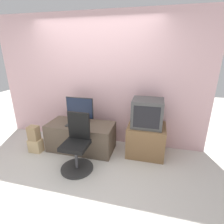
{
  "coord_description": "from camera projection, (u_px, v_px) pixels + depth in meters",
  "views": [
    {
      "loc": [
        1.18,
        -2.06,
        1.92
      ],
      "look_at": [
        0.4,
        0.96,
        0.8
      ],
      "focal_mm": 28.0,
      "sensor_mm": 36.0,
      "label": 1
    }
  ],
  "objects": [
    {
      "name": "ground_plane",
      "position": [
        73.0,
        177.0,
        2.8
      ],
      "size": [
        12.0,
        12.0,
        0.0
      ],
      "primitive_type": "plane",
      "color": "beige"
    },
    {
      "name": "wall_back",
      "position": [
        97.0,
        82.0,
        3.57
      ],
      "size": [
        4.4,
        0.05,
        2.6
      ],
      "color": "beige",
      "rests_on": "ground_plane"
    },
    {
      "name": "desk",
      "position": [
        81.0,
        137.0,
        3.5
      ],
      "size": [
        1.3,
        0.6,
        0.55
      ],
      "color": "brown",
      "rests_on": "ground_plane"
    },
    {
      "name": "side_stand",
      "position": [
        146.0,
        140.0,
        3.34
      ],
      "size": [
        0.69,
        0.6,
        0.59
      ],
      "color": "olive",
      "rests_on": "ground_plane"
    },
    {
      "name": "main_monitor",
      "position": [
        80.0,
        110.0,
        3.46
      ],
      "size": [
        0.56,
        0.19,
        0.49
      ],
      "color": "#2D2D2D",
      "rests_on": "desk"
    },
    {
      "name": "keyboard",
      "position": [
        75.0,
        126.0,
        3.31
      ],
      "size": [
        0.37,
        0.13,
        0.01
      ],
      "color": "#2D2D2D",
      "rests_on": "desk"
    },
    {
      "name": "mouse",
      "position": [
        87.0,
        127.0,
        3.24
      ],
      "size": [
        0.05,
        0.03,
        0.03
      ],
      "color": "#4C4C51",
      "rests_on": "desk"
    },
    {
      "name": "crt_tv",
      "position": [
        147.0,
        113.0,
        3.14
      ],
      "size": [
        0.54,
        0.46,
        0.5
      ],
      "color": "#474747",
      "rests_on": "side_stand"
    },
    {
      "name": "office_chair",
      "position": [
        77.0,
        147.0,
        2.89
      ],
      "size": [
        0.55,
        0.55,
        0.96
      ],
      "color": "#333333",
      "rests_on": "ground_plane"
    },
    {
      "name": "cardboard_box_lower",
      "position": [
        36.0,
        145.0,
        3.45
      ],
      "size": [
        0.25,
        0.17,
        0.26
      ],
      "color": "#D1B27F",
      "rests_on": "ground_plane"
    },
    {
      "name": "cardboard_box_upper",
      "position": [
        34.0,
        133.0,
        3.36
      ],
      "size": [
        0.19,
        0.16,
        0.28
      ],
      "color": "#A3845B",
      "rests_on": "cardboard_box_lower"
    }
  ]
}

